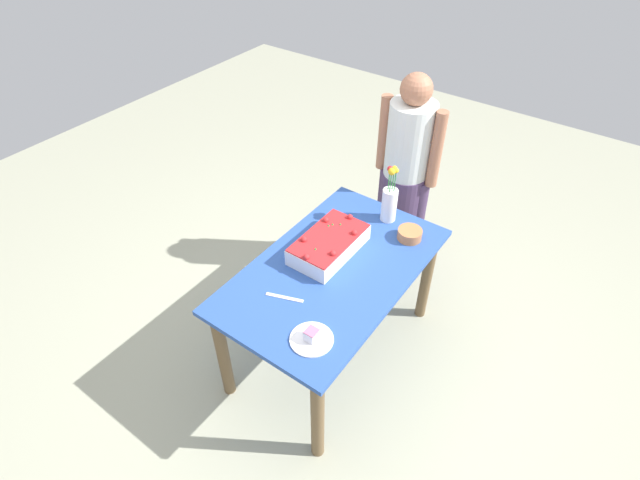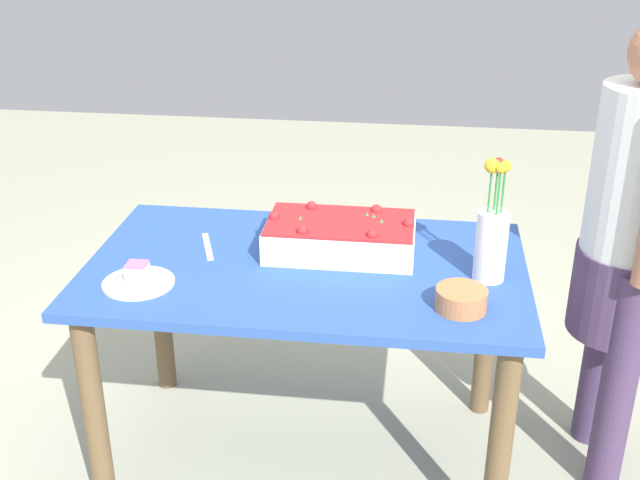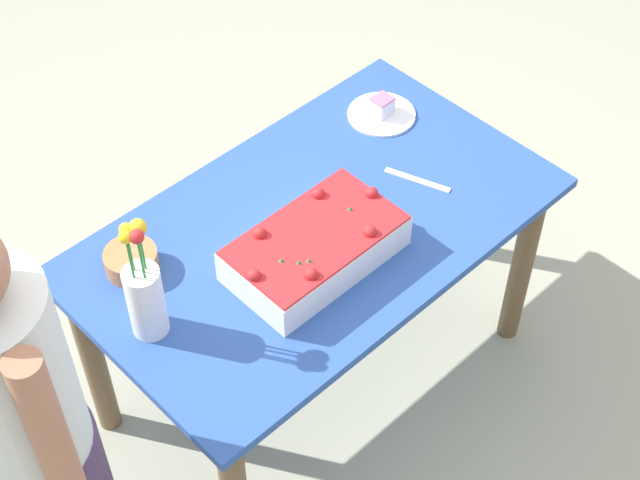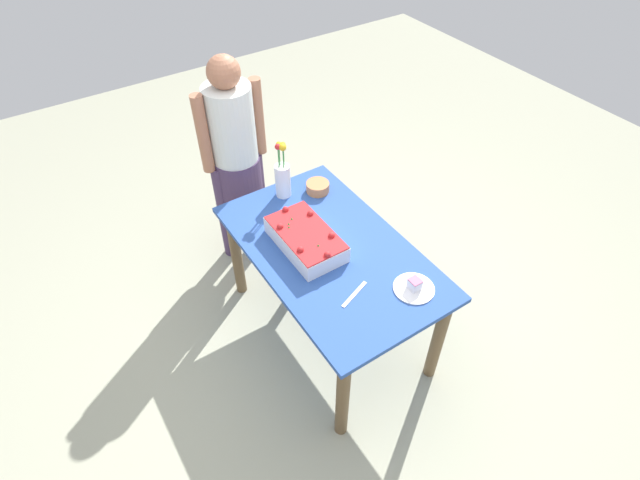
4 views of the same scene
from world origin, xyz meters
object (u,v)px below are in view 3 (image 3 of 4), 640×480
flower_vase (145,295)px  fruit_bowl (131,261)px  sheet_cake (315,247)px  person_standing (20,430)px  serving_plate_with_slice (382,111)px  cake_knife (417,180)px

flower_vase → fruit_bowl: bearing=66.3°
sheet_cake → fruit_bowl: 0.49m
sheet_cake → flower_vase: (-0.46, 0.12, 0.08)m
person_standing → flower_vase: bearing=14.8°
serving_plate_with_slice → fruit_bowl: 0.94m
serving_plate_with_slice → cake_knife: (-0.14, -0.28, -0.01)m
sheet_cake → person_standing: 0.89m
serving_plate_with_slice → fruit_bowl: size_ratio=1.48×
sheet_cake → person_standing: person_standing is taller
sheet_cake → fruit_bowl: sheet_cake is taller
cake_knife → fruit_bowl: bearing=49.6°
cake_knife → flower_vase: bearing=63.4°
serving_plate_with_slice → sheet_cake: bearing=-152.5°
flower_vase → fruit_bowl: 0.24m
sheet_cake → flower_vase: 0.48m
serving_plate_with_slice → fruit_bowl: (-0.94, 0.02, 0.01)m
sheet_cake → serving_plate_with_slice: size_ratio=2.20×
cake_knife → person_standing: bearing=70.4°
sheet_cake → fruit_bowl: bearing=139.3°
sheet_cake → fruit_bowl: (-0.37, 0.32, -0.02)m
cake_knife → fruit_bowl: (-0.80, 0.30, 0.03)m
flower_vase → person_standing: (-0.43, -0.11, -0.01)m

